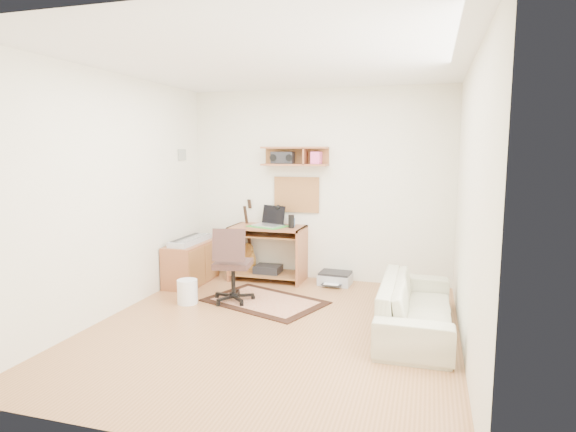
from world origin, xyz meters
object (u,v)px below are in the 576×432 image
(task_chair, at_px, (233,264))
(printer, at_px, (335,278))
(cabinet, at_px, (191,263))
(desk, at_px, (268,253))
(sofa, at_px, (416,297))

(task_chair, relative_size, printer, 2.18)
(cabinet, distance_m, printer, 1.95)
(task_chair, bearing_deg, desk, 75.88)
(cabinet, bearing_deg, desk, 25.37)
(cabinet, height_order, sofa, sofa)
(task_chair, xyz_separation_m, cabinet, (-0.86, 0.59, -0.18))
(desk, bearing_deg, task_chair, -94.46)
(task_chair, bearing_deg, printer, 36.85)
(desk, xyz_separation_m, cabinet, (-0.94, -0.45, -0.10))
(task_chair, relative_size, sofa, 0.53)
(printer, bearing_deg, task_chair, -130.04)
(cabinet, bearing_deg, task_chair, -34.27)
(sofa, bearing_deg, cabinet, 72.54)
(printer, xyz_separation_m, sofa, (1.08, -1.42, 0.26))
(sofa, bearing_deg, printer, 37.32)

